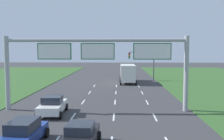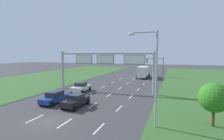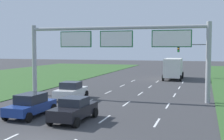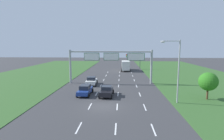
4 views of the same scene
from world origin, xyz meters
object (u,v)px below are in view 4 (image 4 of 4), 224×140
object	(u,v)px
traffic_light_mast	(134,58)
street_lamp	(176,66)
car_mid_lane	(91,81)
car_near_red	(107,91)
sign_gantry	(111,60)
car_lead_silver	(85,90)
box_truck	(125,65)
roadside_tree_near	(208,82)

from	to	relation	value
traffic_light_mast	street_lamp	xyz separation A→B (m)	(2.86, -35.31, 1.21)
car_mid_lane	car_near_red	bearing A→B (deg)	-67.28
car_near_red	traffic_light_mast	distance (m)	33.11
traffic_light_mast	sign_gantry	bearing A→B (deg)	-105.58
car_lead_silver	sign_gantry	xyz separation A→B (m)	(3.69, 8.90, 4.18)
car_near_red	box_truck	size ratio (longest dim) A/B	0.54
roadside_tree_near	car_mid_lane	bearing A→B (deg)	153.86
traffic_light_mast	street_lamp	distance (m)	35.45
car_mid_lane	traffic_light_mast	size ratio (longest dim) A/B	0.76
car_mid_lane	street_lamp	distance (m)	17.59
car_near_red	box_truck	bearing A→B (deg)	85.38
box_truck	traffic_light_mast	size ratio (longest dim) A/B	1.36
car_lead_silver	sign_gantry	world-z (taller)	sign_gantry
box_truck	street_lamp	bearing A→B (deg)	-80.11
sign_gantry	car_near_red	bearing A→B (deg)	-91.28
car_lead_silver	box_truck	size ratio (longest dim) A/B	0.57
traffic_light_mast	box_truck	bearing A→B (deg)	-133.63
car_near_red	car_lead_silver	size ratio (longest dim) A/B	0.95
sign_gantry	roadside_tree_near	world-z (taller)	sign_gantry
street_lamp	car_lead_silver	bearing A→B (deg)	164.81
box_truck	street_lamp	world-z (taller)	street_lamp
box_truck	roadside_tree_near	world-z (taller)	roadside_tree_near
box_truck	traffic_light_mast	xyz separation A→B (m)	(2.98, 3.13, 2.16)
car_near_red	sign_gantry	xyz separation A→B (m)	(0.21, 9.39, 4.20)
car_near_red	traffic_light_mast	size ratio (longest dim) A/B	0.74
sign_gantry	car_lead_silver	bearing A→B (deg)	-112.53
sign_gantry	roadside_tree_near	distance (m)	18.07
car_mid_lane	street_lamp	world-z (taller)	street_lamp
roadside_tree_near	sign_gantry	bearing A→B (deg)	143.82
box_truck	sign_gantry	world-z (taller)	sign_gantry
car_near_red	street_lamp	bearing A→B (deg)	-15.23
car_lead_silver	traffic_light_mast	size ratio (longest dim) A/B	0.78
car_lead_silver	box_truck	bearing A→B (deg)	77.80
sign_gantry	roadside_tree_near	bearing A→B (deg)	-36.18
car_near_red	car_mid_lane	distance (m)	8.67
car_near_red	car_mid_lane	xyz separation A→B (m)	(-3.71, 7.84, 0.03)
car_lead_silver	box_truck	xyz separation A→B (m)	(7.10, 28.67, 0.91)
car_mid_lane	traffic_light_mast	distance (m)	26.72
traffic_light_mast	roadside_tree_near	world-z (taller)	traffic_light_mast
box_truck	street_lamp	xyz separation A→B (m)	(5.84, -32.18, 3.37)
car_mid_lane	box_truck	size ratio (longest dim) A/B	0.56
street_lamp	box_truck	bearing A→B (deg)	100.29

